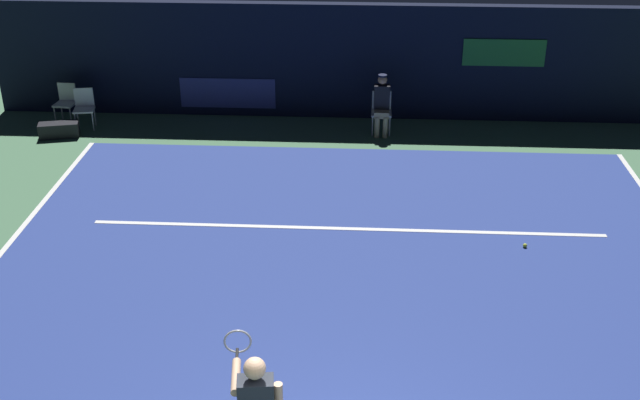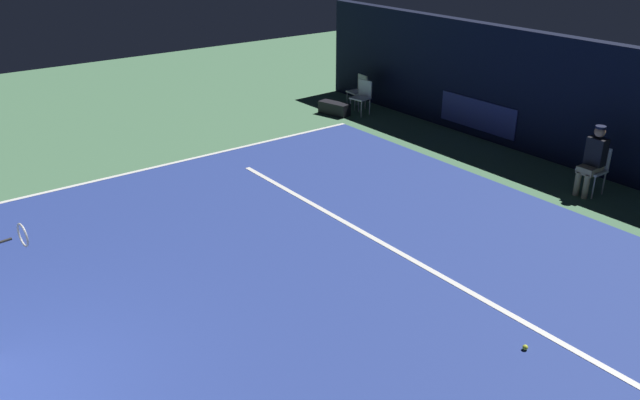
# 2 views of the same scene
# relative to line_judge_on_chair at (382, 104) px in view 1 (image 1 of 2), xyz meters

# --- Properties ---
(ground_plane) EXTENTS (33.23, 33.23, 0.00)m
(ground_plane) POSITION_rel_line_judge_on_chair_xyz_m (-0.63, -6.37, -0.69)
(ground_plane) COLOR #4C7A56
(court_surface) EXTENTS (11.18, 10.84, 0.01)m
(court_surface) POSITION_rel_line_judge_on_chair_xyz_m (-0.63, -6.37, -0.68)
(court_surface) COLOR navy
(court_surface) RESTS_ON ground
(line_service) EXTENTS (8.72, 0.10, 0.01)m
(line_service) POSITION_rel_line_judge_on_chair_xyz_m (-0.63, -4.47, -0.67)
(line_service) COLOR white
(line_service) RESTS_ON court_surface
(back_wall) EXTENTS (16.51, 0.33, 2.60)m
(back_wall) POSITION_rel_line_judge_on_chair_xyz_m (-0.63, 1.07, 0.61)
(back_wall) COLOR black
(back_wall) RESTS_ON ground
(line_judge_on_chair) EXTENTS (0.44, 0.53, 1.32)m
(line_judge_on_chair) POSITION_rel_line_judge_on_chair_xyz_m (0.00, 0.00, 0.00)
(line_judge_on_chair) COLOR white
(line_judge_on_chair) RESTS_ON ground
(courtside_chair_near) EXTENTS (0.48, 0.45, 0.88)m
(courtside_chair_near) POSITION_rel_line_judge_on_chair_xyz_m (-7.12, 0.32, -0.18)
(courtside_chair_near) COLOR white
(courtside_chair_near) RESTS_ON ground
(courtside_chair_far) EXTENTS (0.50, 0.48, 0.88)m
(courtside_chair_far) POSITION_rel_line_judge_on_chair_xyz_m (-6.59, -0.01, -0.18)
(courtside_chair_far) COLOR white
(courtside_chair_far) RESTS_ON ground
(tennis_ball) EXTENTS (0.07, 0.07, 0.07)m
(tennis_ball) POSITION_rel_line_judge_on_chair_xyz_m (2.29, -4.93, -0.64)
(tennis_ball) COLOR #CCE033
(tennis_ball) RESTS_ON court_surface
(equipment_bag) EXTENTS (0.89, 0.51, 0.32)m
(equipment_bag) POSITION_rel_line_judge_on_chair_xyz_m (-6.99, -0.61, -0.53)
(equipment_bag) COLOR black
(equipment_bag) RESTS_ON ground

